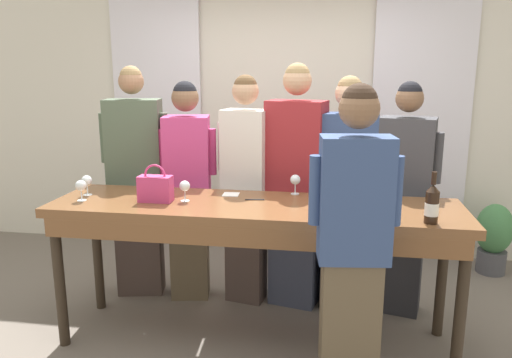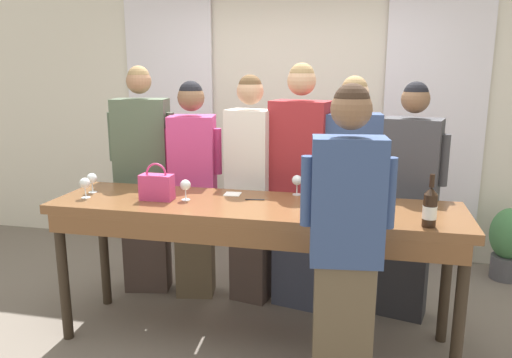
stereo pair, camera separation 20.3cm
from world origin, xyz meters
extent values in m
plane|color=#70665B|center=(0.00, 0.00, 0.00)|extent=(18.00, 18.00, 0.00)
cube|color=silver|center=(0.00, 1.85, 1.40)|extent=(12.00, 0.06, 2.80)
cube|color=white|center=(-1.29, 1.79, 1.34)|extent=(0.91, 0.03, 2.69)
cube|color=white|center=(1.29, 1.79, 1.34)|extent=(0.91, 0.03, 2.69)
cube|color=brown|center=(0.00, 0.00, 0.95)|extent=(2.70, 0.69, 0.06)
cube|color=brown|center=(0.00, -0.33, 0.86)|extent=(2.59, 0.03, 0.12)
cylinder|color=#2D2319|center=(-1.27, -0.27, 0.46)|extent=(0.07, 0.07, 0.92)
cylinder|color=#2D2319|center=(1.27, -0.27, 0.46)|extent=(0.07, 0.07, 0.92)
cylinder|color=#2D2319|center=(-1.27, 0.27, 0.46)|extent=(0.07, 0.07, 0.92)
cylinder|color=#2D2319|center=(1.27, 0.27, 0.46)|extent=(0.07, 0.07, 0.92)
cylinder|color=black|center=(1.07, -0.25, 1.08)|extent=(0.08, 0.08, 0.19)
cone|color=black|center=(1.07, -0.25, 1.19)|extent=(0.08, 0.08, 0.04)
cylinder|color=black|center=(1.07, -0.25, 1.25)|extent=(0.03, 0.03, 0.07)
cylinder|color=white|center=(1.07, -0.25, 1.07)|extent=(0.08, 0.08, 0.07)
cube|color=#C63870|center=(-0.66, -0.05, 1.07)|extent=(0.22, 0.11, 0.17)
torus|color=#C63870|center=(-0.66, -0.05, 1.16)|extent=(0.15, 0.01, 0.15)
cylinder|color=white|center=(0.78, -0.26, 0.99)|extent=(0.06, 0.06, 0.00)
cylinder|color=white|center=(0.78, -0.26, 1.02)|extent=(0.01, 0.01, 0.07)
sphere|color=white|center=(0.78, -0.26, 1.09)|extent=(0.07, 0.07, 0.07)
cylinder|color=white|center=(-1.15, -0.11, 0.99)|extent=(0.06, 0.06, 0.00)
cylinder|color=white|center=(-1.15, -0.11, 1.02)|extent=(0.01, 0.01, 0.07)
sphere|color=white|center=(-1.15, -0.11, 1.09)|extent=(0.07, 0.07, 0.07)
sphere|color=maroon|center=(-1.15, -0.11, 1.08)|extent=(0.05, 0.05, 0.05)
cylinder|color=white|center=(-0.47, -0.01, 0.99)|extent=(0.06, 0.06, 0.00)
cylinder|color=white|center=(-0.47, -0.01, 1.02)|extent=(0.01, 0.01, 0.07)
sphere|color=white|center=(-0.47, -0.01, 1.09)|extent=(0.07, 0.07, 0.07)
sphere|color=maroon|center=(-0.47, -0.01, 1.08)|extent=(0.05, 0.05, 0.05)
cylinder|color=white|center=(0.44, 0.11, 0.99)|extent=(0.06, 0.06, 0.00)
cylinder|color=white|center=(0.44, 0.11, 1.02)|extent=(0.01, 0.01, 0.07)
sphere|color=white|center=(0.44, 0.11, 1.09)|extent=(0.07, 0.07, 0.07)
cylinder|color=white|center=(0.24, 0.29, 0.99)|extent=(0.06, 0.06, 0.00)
cylinder|color=white|center=(0.24, 0.29, 1.02)|extent=(0.01, 0.01, 0.07)
sphere|color=white|center=(0.24, 0.29, 1.09)|extent=(0.07, 0.07, 0.07)
cylinder|color=white|center=(-1.19, 0.03, 0.99)|extent=(0.06, 0.06, 0.00)
cylinder|color=white|center=(-1.19, 0.03, 1.02)|extent=(0.01, 0.01, 0.07)
sphere|color=white|center=(-1.19, 0.03, 1.09)|extent=(0.07, 0.07, 0.07)
cube|color=white|center=(-0.20, 0.20, 0.99)|extent=(0.12, 0.12, 0.00)
cylinder|color=black|center=(-0.01, 0.08, 0.99)|extent=(0.13, 0.03, 0.01)
cube|color=#473833|center=(-1.06, 0.60, 0.45)|extent=(0.39, 0.28, 0.90)
cube|color=#4C5B47|center=(-1.06, 0.60, 1.26)|extent=(0.46, 0.33, 0.71)
sphere|color=#9E7051|center=(-1.06, 0.60, 1.75)|extent=(0.20, 0.20, 0.20)
sphere|color=#93754C|center=(-1.06, 0.60, 1.78)|extent=(0.17, 0.17, 0.17)
cylinder|color=#4C5B47|center=(-0.83, 0.65, 1.31)|extent=(0.08, 0.08, 0.39)
cylinder|color=#4C5B47|center=(-1.29, 0.56, 1.31)|extent=(0.08, 0.08, 0.39)
cube|color=brown|center=(-0.64, 0.60, 0.42)|extent=(0.34, 0.29, 0.83)
cube|color=#C63D7A|center=(-0.64, 0.60, 1.16)|extent=(0.39, 0.34, 0.66)
sphere|color=brown|center=(-0.64, 0.60, 1.63)|extent=(0.21, 0.21, 0.21)
sphere|color=black|center=(-0.64, 0.60, 1.66)|extent=(0.18, 0.18, 0.18)
cylinder|color=#C63D7A|center=(-0.44, 0.64, 1.21)|extent=(0.08, 0.08, 0.36)
cylinder|color=#C63D7A|center=(-0.83, 0.57, 1.21)|extent=(0.08, 0.08, 0.36)
cube|color=#473833|center=(-0.17, 0.60, 0.43)|extent=(0.33, 0.25, 0.86)
cube|color=silver|center=(-0.17, 0.60, 1.20)|extent=(0.39, 0.29, 0.68)
sphere|color=tan|center=(-0.17, 0.60, 1.68)|extent=(0.20, 0.20, 0.20)
sphere|color=brown|center=(-0.17, 0.60, 1.72)|extent=(0.18, 0.18, 0.18)
cylinder|color=silver|center=(0.02, 0.56, 1.25)|extent=(0.08, 0.08, 0.38)
cylinder|color=silver|center=(-0.36, 0.64, 1.25)|extent=(0.08, 0.08, 0.38)
cube|color=#383D51|center=(0.22, 0.60, 0.45)|extent=(0.40, 0.29, 0.90)
cube|color=maroon|center=(0.22, 0.60, 1.26)|extent=(0.48, 0.34, 0.71)
sphere|color=tan|center=(0.22, 0.60, 1.76)|extent=(0.21, 0.21, 0.21)
sphere|color=#93754C|center=(0.22, 0.60, 1.80)|extent=(0.19, 0.19, 0.19)
cylinder|color=maroon|center=(0.45, 0.55, 1.31)|extent=(0.08, 0.08, 0.39)
cylinder|color=maroon|center=(-0.01, 0.66, 1.31)|extent=(0.08, 0.08, 0.39)
cube|color=#383D51|center=(0.60, 0.60, 0.43)|extent=(0.36, 0.21, 0.85)
cube|color=#334775|center=(0.60, 0.60, 1.19)|extent=(0.43, 0.25, 0.68)
sphere|color=#DBAD89|center=(0.60, 0.60, 1.67)|extent=(0.21, 0.21, 0.21)
sphere|color=#93754C|center=(0.60, 0.60, 1.71)|extent=(0.18, 0.18, 0.18)
cylinder|color=#334775|center=(0.82, 0.63, 1.24)|extent=(0.08, 0.08, 0.37)
cylinder|color=#334775|center=(0.38, 0.58, 1.24)|extent=(0.08, 0.08, 0.37)
cube|color=#28282D|center=(1.02, 0.60, 0.42)|extent=(0.38, 0.29, 0.84)
cube|color=#3D3D42|center=(1.02, 0.60, 1.17)|extent=(0.44, 0.34, 0.67)
sphere|color=brown|center=(1.02, 0.60, 1.64)|extent=(0.20, 0.20, 0.20)
sphere|color=black|center=(1.02, 0.60, 1.67)|extent=(0.17, 0.17, 0.17)
cylinder|color=#3D3D42|center=(1.24, 0.55, 1.22)|extent=(0.08, 0.08, 0.37)
cylinder|color=#3D3D42|center=(0.81, 0.66, 1.22)|extent=(0.08, 0.08, 0.37)
cube|color=brown|center=(0.62, -0.55, 0.42)|extent=(0.34, 0.22, 0.85)
cube|color=#334775|center=(0.62, -0.55, 1.18)|extent=(0.40, 0.25, 0.67)
sphere|color=brown|center=(0.62, -0.55, 1.66)|extent=(0.21, 0.21, 0.21)
sphere|color=#332319|center=(0.62, -0.55, 1.69)|extent=(0.18, 0.18, 0.18)
cylinder|color=#334775|center=(0.42, -0.57, 1.23)|extent=(0.08, 0.08, 0.37)
cylinder|color=#334775|center=(0.83, -0.52, 1.23)|extent=(0.08, 0.08, 0.37)
cylinder|color=#4C4C51|center=(1.97, 1.49, 0.11)|extent=(0.25, 0.25, 0.21)
ellipsoid|color=#47844C|center=(1.97, 1.49, 0.42)|extent=(0.32, 0.32, 0.46)
camera|label=1|loc=(0.51, -3.11, 1.87)|focal=35.00mm
camera|label=2|loc=(0.71, -3.07, 1.87)|focal=35.00mm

